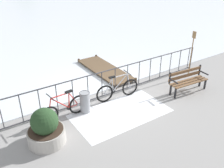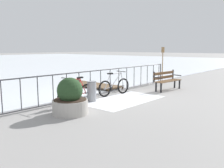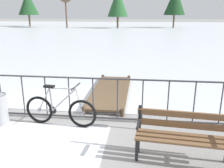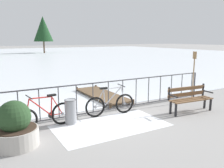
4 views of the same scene
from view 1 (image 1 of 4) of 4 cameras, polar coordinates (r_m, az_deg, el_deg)
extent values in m
plane|color=gray|center=(9.29, -0.77, -2.72)|extent=(160.00, 160.00, 0.00)
cube|color=white|center=(8.31, 2.05, -6.73)|extent=(3.22, 1.76, 0.01)
cylinder|color=#38383D|center=(8.81, -0.81, 3.19)|extent=(9.00, 0.04, 0.04)
cylinder|color=#38383D|center=(9.25, -0.77, -2.29)|extent=(9.00, 0.04, 0.04)
cylinder|color=#38383D|center=(11.89, 17.80, 5.69)|extent=(0.06, 0.06, 1.05)
cylinder|color=#38383D|center=(7.92, -24.28, -6.52)|extent=(0.03, 0.03, 0.97)
cylinder|color=#38383D|center=(7.99, -20.29, -5.40)|extent=(0.03, 0.03, 0.97)
cylinder|color=#38383D|center=(8.09, -16.40, -4.28)|extent=(0.03, 0.03, 0.97)
cylinder|color=#38383D|center=(8.24, -12.64, -3.17)|extent=(0.03, 0.03, 0.97)
cylinder|color=#38383D|center=(8.42, -9.03, -2.10)|extent=(0.03, 0.03, 0.97)
cylinder|color=#38383D|center=(8.64, -5.60, -1.07)|extent=(0.03, 0.03, 0.97)
cylinder|color=#38383D|center=(8.89, -2.34, -0.09)|extent=(0.03, 0.03, 0.97)
cylinder|color=#38383D|center=(9.17, 0.72, 0.84)|extent=(0.03, 0.03, 0.97)
cylinder|color=#38383D|center=(9.47, 3.60, 1.71)|extent=(0.03, 0.03, 0.97)
cylinder|color=#38383D|center=(9.80, 6.29, 2.51)|extent=(0.03, 0.03, 0.97)
cylinder|color=#38383D|center=(10.15, 8.80, 3.26)|extent=(0.03, 0.03, 0.97)
cylinder|color=#38383D|center=(10.52, 11.15, 3.95)|extent=(0.03, 0.03, 0.97)
cylinder|color=#38383D|center=(10.91, 13.33, 4.59)|extent=(0.03, 0.03, 0.97)
cylinder|color=#38383D|center=(11.32, 15.37, 5.17)|extent=(0.03, 0.03, 0.97)
cylinder|color=#38383D|center=(11.74, 17.27, 5.71)|extent=(0.03, 0.03, 0.97)
torus|color=black|center=(8.23, -7.90, -4.68)|extent=(0.66, 0.14, 0.66)
cylinder|color=gray|center=(8.23, -7.90, -4.68)|extent=(0.09, 0.07, 0.08)
torus|color=black|center=(7.82, -14.37, -7.24)|extent=(0.66, 0.14, 0.66)
cylinder|color=gray|center=(7.82, -14.37, -7.24)|extent=(0.09, 0.07, 0.08)
cylinder|color=red|center=(7.95, -9.93, -3.70)|extent=(0.08, 0.04, 0.53)
cylinder|color=red|center=(7.81, -11.91, -4.36)|extent=(0.61, 0.11, 0.59)
cylinder|color=red|center=(7.69, -11.96, -2.63)|extent=(0.63, 0.11, 0.07)
cylinder|color=red|center=(8.15, -8.90, -5.02)|extent=(0.34, 0.07, 0.05)
cylinder|color=red|center=(8.02, -8.90, -3.37)|extent=(0.32, 0.07, 0.56)
cylinder|color=red|center=(7.69, -14.21, -5.30)|extent=(0.16, 0.05, 0.59)
cube|color=black|center=(7.80, -9.98, -1.73)|extent=(0.25, 0.13, 0.05)
cylinder|color=black|center=(7.54, -14.08, -2.96)|extent=(0.09, 0.52, 0.03)
cylinder|color=black|center=(8.08, -9.91, -5.36)|extent=(0.18, 0.04, 0.18)
torus|color=black|center=(8.76, -1.70, -2.28)|extent=(0.66, 0.13, 0.66)
cylinder|color=gray|center=(8.76, -1.70, -2.28)|extent=(0.08, 0.07, 0.08)
torus|color=black|center=(9.21, 4.15, -0.75)|extent=(0.66, 0.13, 0.66)
cylinder|color=gray|center=(9.21, 4.15, -0.75)|extent=(0.08, 0.07, 0.08)
cylinder|color=#B2B2B7|center=(8.75, 0.12, -0.18)|extent=(0.08, 0.04, 0.53)
cylinder|color=#B2B2B7|center=(8.88, 1.91, 0.35)|extent=(0.61, 0.10, 0.59)
cylinder|color=#B2B2B7|center=(8.75, 1.82, 1.87)|extent=(0.63, 0.10, 0.07)
cylinder|color=#B2B2B7|center=(8.82, -0.72, -1.97)|extent=(0.34, 0.06, 0.05)
cylinder|color=#B2B2B7|center=(8.68, -0.86, -0.48)|extent=(0.32, 0.06, 0.56)
cylinder|color=#B2B2B7|center=(9.05, 3.88, 0.78)|extent=(0.16, 0.05, 0.59)
cube|color=black|center=(8.60, 0.00, 1.59)|extent=(0.25, 0.12, 0.05)
cylinder|color=black|center=(8.87, 3.60, 2.66)|extent=(0.08, 0.52, 0.03)
cylinder|color=black|center=(8.88, 0.24, -1.66)|extent=(0.18, 0.04, 0.18)
cube|color=brown|center=(9.88, 16.77, 0.85)|extent=(1.60, 0.24, 0.04)
cube|color=brown|center=(9.79, 17.39, 0.49)|extent=(1.60, 0.24, 0.04)
cube|color=brown|center=(9.69, 18.02, 0.13)|extent=(1.60, 0.24, 0.04)
cube|color=brown|center=(9.88, 16.50, 1.79)|extent=(1.60, 0.19, 0.12)
cube|color=brown|center=(9.80, 16.65, 2.85)|extent=(1.60, 0.19, 0.12)
cube|color=black|center=(10.33, 20.72, 0.02)|extent=(0.06, 0.06, 0.44)
cube|color=black|center=(10.48, 19.68, 0.60)|extent=(0.06, 0.06, 0.44)
cube|color=black|center=(10.37, 19.59, 3.06)|extent=(0.05, 0.05, 0.45)
cube|color=black|center=(10.23, 20.57, 2.41)|extent=(0.08, 0.40, 0.04)
cube|color=black|center=(9.31, 14.44, -2.05)|extent=(0.06, 0.06, 0.44)
cube|color=black|center=(9.48, 13.39, -1.37)|extent=(0.06, 0.06, 0.44)
cube|color=black|center=(9.36, 13.21, 1.33)|extent=(0.05, 0.05, 0.45)
cube|color=black|center=(9.20, 14.20, 0.58)|extent=(0.08, 0.40, 0.04)
cylinder|color=#ADA8A0|center=(7.25, -14.88, -11.55)|extent=(1.05, 1.05, 0.43)
cylinder|color=#38281E|center=(7.12, -15.10, -10.14)|extent=(0.96, 0.96, 0.02)
sphere|color=#264223|center=(6.96, -15.37, -8.35)|extent=(0.76, 0.76, 0.76)
cylinder|color=gray|center=(8.25, -6.27, -4.22)|extent=(0.34, 0.34, 0.72)
torus|color=#545558|center=(8.07, -6.40, -2.05)|extent=(0.35, 0.35, 0.02)
cylinder|color=#937047|center=(11.02, 17.74, 5.83)|extent=(0.04, 0.04, 1.70)
cube|color=#937047|center=(10.72, 18.50, 10.74)|extent=(0.03, 0.16, 0.28)
cube|color=brown|center=(11.17, -1.68, 3.41)|extent=(1.10, 3.23, 0.06)
cylinder|color=#433323|center=(9.73, 0.93, -0.58)|extent=(0.10, 0.10, 0.20)
cylinder|color=#433323|center=(10.26, 5.49, 0.87)|extent=(0.10, 0.10, 0.20)
cylinder|color=#433323|center=(12.27, -7.70, 5.32)|extent=(0.10, 0.10, 0.20)
cylinder|color=#433323|center=(12.70, -3.69, 6.29)|extent=(0.10, 0.10, 0.20)
camera|label=2|loc=(3.99, -93.83, -52.22)|focal=38.65mm
camera|label=3|loc=(6.83, 40.04, 2.42)|focal=38.65mm
camera|label=4|loc=(2.36, 28.30, -47.88)|focal=37.89mm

